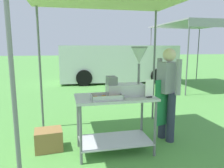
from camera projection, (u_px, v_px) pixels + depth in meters
name	position (u px, v px, depth m)	size (l,w,h in m)	color
ground_plane	(84.00, 92.00, 7.90)	(70.00, 70.00, 0.00)	#519342
donut_cart	(115.00, 113.00, 3.30)	(1.20, 0.66, 0.89)	#B7B7BC
donut_tray	(107.00, 97.00, 3.08)	(0.45, 0.26, 0.07)	#B7B7BC
donut_fryer	(128.00, 78.00, 3.28)	(0.62, 0.28, 0.75)	#B7B7BC
menu_sign	(149.00, 90.00, 3.17)	(0.13, 0.05, 0.27)	black
vendor	(167.00, 90.00, 3.68)	(0.46, 0.53, 1.61)	#2D3347
supply_crate	(49.00, 140.00, 3.44)	(0.45, 0.38, 0.33)	olive
van_white	(117.00, 63.00, 10.15)	(5.37, 2.27, 1.69)	white
neighbour_tent	(196.00, 26.00, 8.63)	(2.72, 3.34, 2.55)	slate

